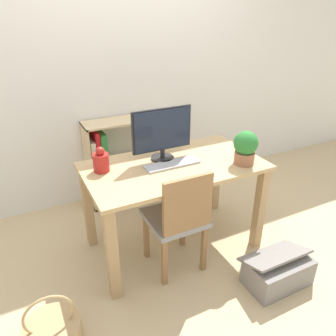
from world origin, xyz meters
name	(u,v)px	position (x,y,z in m)	size (l,w,h in m)	color
ground_plane	(173,243)	(0.00, 0.00, 0.00)	(10.00, 10.00, 0.00)	#CCB284
wall_back	(122,66)	(0.00, 1.07, 1.30)	(8.00, 0.05, 2.60)	silver
desk	(174,180)	(0.00, 0.00, 0.61)	(1.33, 0.74, 0.74)	tan
monitor	(162,132)	(-0.03, 0.13, 0.96)	(0.48, 0.18, 0.40)	#232326
keyboard	(172,164)	(-0.02, -0.01, 0.75)	(0.42, 0.13, 0.02)	#B2B2B7
vase	(101,161)	(-0.51, 0.13, 0.82)	(0.11, 0.11, 0.19)	#B2231E
potted_plant	(245,147)	(0.48, -0.22, 0.88)	(0.18, 0.18, 0.26)	#9E6647
chair	(179,218)	(-0.10, -0.27, 0.46)	(0.40, 0.40, 0.84)	gray
bookshelf	(116,167)	(-0.18, 0.89, 0.37)	(0.91, 0.28, 0.84)	#D8BC8C
basket	(53,333)	(-1.05, -0.50, 0.09)	(0.33, 0.33, 0.38)	tan
storage_box	(278,271)	(0.46, -0.72, 0.11)	(0.47, 0.32, 0.27)	gray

